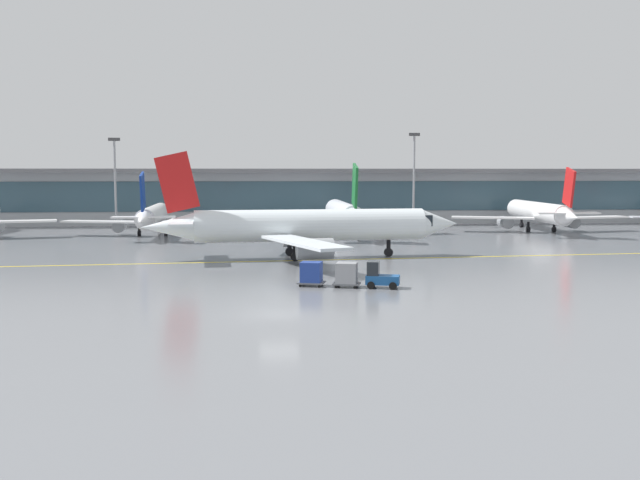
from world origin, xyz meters
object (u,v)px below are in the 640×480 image
object	(u,v)px
baggage_tug	(380,277)
apron_light_mast_1	(115,179)
cargo_dolly_lead	(347,274)
gate_airplane_2	(153,216)
gate_airplane_4	(538,212)
gate_airplane_3	(343,213)
taxiing_regional_jet	(307,226)
cargo_dolly_trailing	(311,273)
apron_light_mast_2	(414,176)

from	to	relation	value
baggage_tug	apron_light_mast_1	bearing A→B (deg)	133.11
baggage_tug	cargo_dolly_lead	bearing A→B (deg)	180.00
gate_airplane_2	gate_airplane_4	xyz separation A→B (m)	(57.79, 1.20, 0.18)
gate_airplane_3	taxiing_regional_jet	xyz separation A→B (m)	(-7.19, -27.40, 0.29)
cargo_dolly_trailing	apron_light_mast_1	world-z (taller)	apron_light_mast_1
gate_airplane_4	cargo_dolly_lead	bearing A→B (deg)	146.79
gate_airplane_3	taxiing_regional_jet	world-z (taller)	taxiing_regional_jet
baggage_tug	apron_light_mast_2	distance (m)	62.95
cargo_dolly_trailing	taxiing_regional_jet	bearing A→B (deg)	102.30
cargo_dolly_trailing	apron_light_mast_2	xyz separation A→B (m)	(21.30, 59.00, 7.35)
baggage_tug	cargo_dolly_trailing	distance (m)	5.48
apron_light_mast_1	cargo_dolly_trailing	bearing A→B (deg)	-65.43
gate_airplane_2	apron_light_mast_2	distance (m)	42.64
taxiing_regional_jet	apron_light_mast_2	xyz separation A→B (m)	(20.44, 40.70, 5.05)
gate_airplane_3	cargo_dolly_trailing	xyz separation A→B (m)	(-8.05, -45.70, -2.01)
gate_airplane_3	apron_light_mast_2	distance (m)	19.52
apron_light_mast_1	apron_light_mast_2	world-z (taller)	apron_light_mast_2
gate_airplane_3	baggage_tug	bearing A→B (deg)	176.63
gate_airplane_3	taxiing_regional_jet	bearing A→B (deg)	165.28
baggage_tug	cargo_dolly_lead	size ratio (longest dim) A/B	1.18
apron_light_mast_2	baggage_tug	bearing A→B (deg)	-104.84
gate_airplane_4	baggage_tug	bearing A→B (deg)	149.13
apron_light_mast_1	baggage_tug	bearing A→B (deg)	-61.88
gate_airplane_3	cargo_dolly_trailing	world-z (taller)	gate_airplane_3
gate_airplane_4	baggage_tug	xyz separation A→B (m)	(-33.14, -50.10, -2.03)
taxiing_regional_jet	apron_light_mast_1	bearing A→B (deg)	119.85
gate_airplane_4	cargo_dolly_trailing	distance (m)	62.05
gate_airplane_3	gate_airplane_2	bearing A→B (deg)	86.27
cargo_dolly_lead	gate_airplane_4	bearing A→B (deg)	69.15
taxiing_regional_jet	gate_airplane_3	bearing A→B (deg)	70.70
apron_light_mast_1	cargo_dolly_lead	bearing A→B (deg)	-63.53
apron_light_mast_2	cargo_dolly_trailing	bearing A→B (deg)	-109.85
gate_airplane_3	cargo_dolly_lead	distance (m)	46.78
gate_airplane_3	taxiing_regional_jet	distance (m)	28.33
gate_airplane_3	apron_light_mast_1	size ratio (longest dim) A/B	2.13
taxiing_regional_jet	cargo_dolly_lead	world-z (taller)	taxiing_regional_jet
cargo_dolly_lead	baggage_tug	bearing A→B (deg)	-0.00
gate_airplane_2	gate_airplane_4	world-z (taller)	gate_airplane_4
gate_airplane_4	apron_light_mast_1	world-z (taller)	apron_light_mast_1
gate_airplane_3	cargo_dolly_lead	xyz separation A→B (m)	(-5.29, -46.44, -2.01)
apron_light_mast_1	gate_airplane_4	bearing A→B (deg)	-8.72
gate_airplane_3	apron_light_mast_2	xyz separation A→B (m)	(13.25, 13.30, 5.34)
gate_airplane_2	gate_airplane_3	bearing A→B (deg)	-95.44
gate_airplane_2	apron_light_mast_1	distance (m)	14.43
gate_airplane_2	gate_airplane_4	size ratio (longest dim) A/B	0.94
gate_airplane_2	apron_light_mast_2	world-z (taller)	apron_light_mast_2
cargo_dolly_trailing	gate_airplane_3	bearing A→B (deg)	95.00
taxiing_regional_jet	baggage_tug	bearing A→B (deg)	-81.92
taxiing_regional_jet	apron_light_mast_2	size ratio (longest dim) A/B	2.19
cargo_dolly_trailing	baggage_tug	bearing A→B (deg)	-0.00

